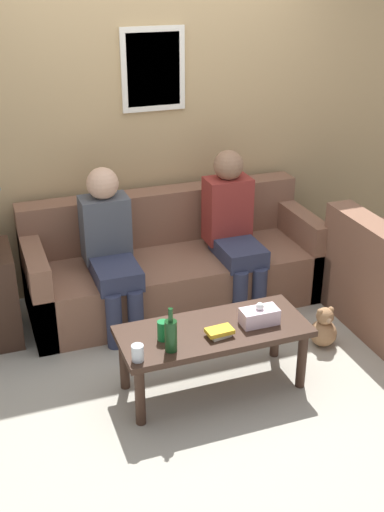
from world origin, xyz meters
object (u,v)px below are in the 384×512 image
object	(u,v)px
coffee_table	(213,337)
drinking_glass	(138,353)
wine_bottle	(171,335)
person_left	(110,244)
couch_main	(173,266)
teddy_bear	(324,329)
person_right	(233,224)

from	to	relation	value
coffee_table	drinking_glass	size ratio (longest dim) A/B	11.92
wine_bottle	person_left	size ratio (longest dim) A/B	0.24
couch_main	teddy_bear	bearing A→B (deg)	-51.62
person_left	teddy_bear	distance (m)	1.60
drinking_glass	person_left	bearing A→B (deg)	83.76
person_right	teddy_bear	size ratio (longest dim) A/B	3.98
person_right	teddy_bear	distance (m)	1.03
coffee_table	wine_bottle	distance (m)	0.38
couch_main	person_left	bearing A→B (deg)	-163.66
coffee_table	drinking_glass	distance (m)	0.55
person_left	teddy_bear	size ratio (longest dim) A/B	3.88
person_right	teddy_bear	world-z (taller)	person_right
person_left	wine_bottle	bearing A→B (deg)	-86.16
coffee_table	person_right	bearing A→B (deg)	61.29
person_left	teddy_bear	bearing A→B (deg)	-32.71
person_right	drinking_glass	bearing A→B (deg)	-132.31
wine_bottle	person_right	bearing A→B (deg)	52.87
wine_bottle	person_right	xyz separation A→B (m)	(0.87, 1.15, 0.10)
person_right	coffee_table	bearing A→B (deg)	-118.71
person_right	teddy_bear	bearing A→B (deg)	-67.94
couch_main	coffee_table	distance (m)	1.16
person_left	person_right	xyz separation A→B (m)	(0.95, 0.01, 0.01)
wine_bottle	person_left	world-z (taller)	person_left
coffee_table	teddy_bear	bearing A→B (deg)	11.46
teddy_bear	person_right	bearing A→B (deg)	112.06
couch_main	drinking_glass	bearing A→B (deg)	-115.85
coffee_table	teddy_bear	world-z (taller)	coffee_table
teddy_bear	couch_main	bearing A→B (deg)	128.38
coffee_table	person_right	xyz separation A→B (m)	(0.56, 1.01, 0.26)
coffee_table	person_right	size ratio (longest dim) A/B	0.99
coffee_table	drinking_glass	xyz separation A→B (m)	(-0.52, -0.17, 0.11)
person_left	couch_main	bearing A→B (deg)	16.34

